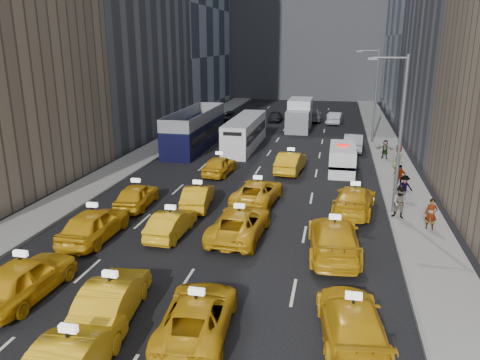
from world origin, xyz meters
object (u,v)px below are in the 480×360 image
object	(u,v)px
nypd_van	(342,159)
city_bus	(245,133)
box_truck	(299,115)
double_decker	(195,129)
pedestrian_0	(431,214)
taxi_1	(72,358)

from	to	relation	value
nypd_van	city_bus	xyz separation A→B (m)	(-8.96, 6.92, 0.42)
box_truck	city_bus	bearing A→B (deg)	-109.41
city_bus	box_truck	bearing A→B (deg)	66.81
box_truck	nypd_van	bearing A→B (deg)	-72.60
nypd_van	double_decker	distance (m)	14.81
nypd_van	double_decker	xyz separation A→B (m)	(-13.55, 5.94, 0.75)
double_decker	pedestrian_0	world-z (taller)	double_decker
pedestrian_0	nypd_van	bearing A→B (deg)	126.98
nypd_van	taxi_1	bearing A→B (deg)	-103.70
double_decker	city_bus	distance (m)	4.70
taxi_1	double_decker	world-z (taller)	double_decker
pedestrian_0	double_decker	bearing A→B (deg)	151.44
nypd_van	double_decker	world-z (taller)	double_decker
taxi_1	pedestrian_0	bearing A→B (deg)	-135.31
nypd_van	double_decker	size ratio (longest dim) A/B	0.42
taxi_1	box_truck	bearing A→B (deg)	-98.32
nypd_van	city_bus	distance (m)	11.33
double_decker	pedestrian_0	size ratio (longest dim) A/B	7.26
box_truck	pedestrian_0	size ratio (longest dim) A/B	4.44
box_truck	taxi_1	bearing A→B (deg)	-91.78
box_truck	double_decker	bearing A→B (deg)	-124.99
city_bus	pedestrian_0	xyz separation A→B (m)	(13.50, -18.08, -0.40)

